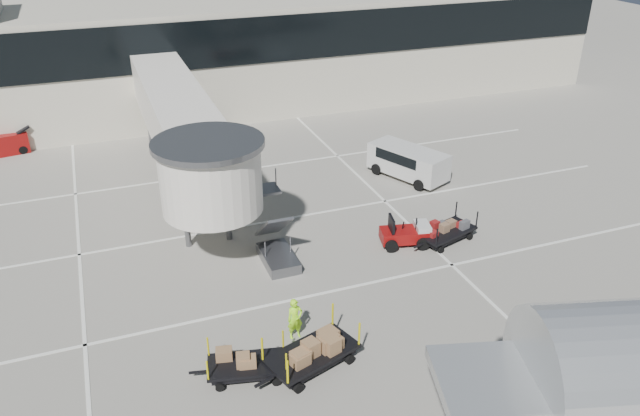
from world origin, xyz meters
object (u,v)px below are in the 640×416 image
Objects in this scene: box_cart_far at (247,364)px; minivan at (406,160)px; suitcase_cart at (446,232)px; belt_loader at (0,144)px; baggage_tug at (406,234)px; box_cart_near at (315,351)px; ground_worker at (295,319)px.

box_cart_far is 18.76m from minivan.
suitcase_cart is 29.08m from belt_loader.
baggage_tug is 9.70m from box_cart_near.
box_cart_near is 1.19× the size of box_cart_far.
ground_worker reaches higher than baggage_tug.
ground_worker is at bearing -156.69° from minivan.
minivan reaches higher than ground_worker.
baggage_tug is at bearing 24.68° from box_cart_near.
box_cart_near is 17.45m from minivan.
baggage_tug is at bearing -141.66° from minivan.
ground_worker is at bearing -171.50° from suitcase_cart.
ground_worker is 0.33× the size of minivan.
baggage_tug is 27.39m from belt_loader.
baggage_tug is 0.72× the size of box_cart_far.
suitcase_cart is at bearing 21.62° from ground_worker.
suitcase_cart is 0.89× the size of box_cart_near.
minivan is at bearing 60.02° from suitcase_cart.
box_cart_far is 2.05× the size of ground_worker.
box_cart_near is at bearing -75.32° from belt_loader.
belt_loader is (-19.19, 19.54, 0.11)m from baggage_tug.
box_cart_far is at bearing -170.17° from suitcase_cart.
box_cart_near reaches higher than suitcase_cart.
belt_loader reaches higher than suitcase_cart.
minivan is (3.72, 7.09, 0.54)m from baggage_tug.
minivan is (10.83, 13.68, 0.41)m from box_cart_near.
belt_loader reaches higher than box_cart_near.
belt_loader is (-9.67, 25.74, 0.18)m from box_cart_far.
box_cart_far is at bearing 152.52° from box_cart_near.
suitcase_cart reaches higher than box_cart_far.
box_cart_near is 0.81× the size of minivan.
ground_worker is (-9.22, -4.38, 0.36)m from suitcase_cart.
minivan reaches higher than box_cart_near.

